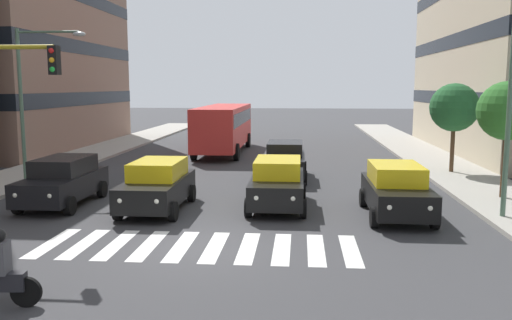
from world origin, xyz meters
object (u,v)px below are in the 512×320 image
at_px(car_2, 158,185).
at_px(car_row2_0, 285,160).
at_px(car_1, 278,183).
at_px(street_lamp_right, 32,88).
at_px(car_0, 396,190).
at_px(street_tree_1, 508,111).
at_px(street_tree_2, 454,108).
at_px(bus_behind_traffic, 224,124).
at_px(street_lamp_left, 495,69).
at_px(car_3, 63,181).

bearing_deg(car_2, car_row2_0, -122.55).
bearing_deg(car_1, street_lamp_right, -17.74).
height_order(car_0, car_1, same).
bearing_deg(street_lamp_right, car_row2_0, -166.94).
bearing_deg(street_tree_1, street_tree_2, -87.94).
height_order(street_tree_1, street_tree_2, street_tree_1).
relative_size(car_row2_0, street_tree_1, 1.03).
bearing_deg(street_tree_2, car_1, 43.65).
xyz_separation_m(car_row2_0, street_lamp_right, (10.67, 2.47, 3.32)).
xyz_separation_m(bus_behind_traffic, street_lamp_right, (6.45, 12.01, 2.34)).
relative_size(bus_behind_traffic, street_lamp_right, 1.61).
height_order(car_1, street_tree_2, street_tree_2).
bearing_deg(car_row2_0, street_tree_2, -166.75).
bearing_deg(car_2, street_lamp_right, -32.62).
bearing_deg(bus_behind_traffic, street_tree_2, 148.05).
xyz_separation_m(car_0, street_lamp_left, (-2.83, 0.29, 3.92)).
bearing_deg(car_1, car_0, 166.00).
xyz_separation_m(car_0, car_2, (8.08, -0.24, 0.00)).
bearing_deg(street_tree_1, car_row2_0, -26.58).
xyz_separation_m(car_0, car_row2_0, (3.86, -6.84, 0.00)).
distance_m(bus_behind_traffic, street_lamp_right, 13.84).
relative_size(car_1, street_lamp_right, 0.68).
xyz_separation_m(car_3, street_tree_1, (-16.10, -1.96, 2.48)).
height_order(bus_behind_traffic, street_lamp_left, street_lamp_left).
height_order(car_2, bus_behind_traffic, bus_behind_traffic).
bearing_deg(street_tree_1, car_1, 11.70).
relative_size(car_1, street_tree_1, 1.03).
bearing_deg(car_0, street_tree_2, -115.57).
relative_size(street_lamp_left, street_tree_1, 1.77).
bearing_deg(car_3, car_2, 171.99).
relative_size(car_1, bus_behind_traffic, 0.42).
bearing_deg(car_row2_0, street_lamp_right, 13.06).
relative_size(street_lamp_left, street_lamp_right, 1.17).
bearing_deg(car_0, car_row2_0, -60.57).
relative_size(car_3, street_lamp_right, 0.68).
xyz_separation_m(car_1, bus_behind_traffic, (4.13, -15.40, 0.97)).
xyz_separation_m(car_row2_0, street_tree_2, (-8.04, -1.89, 2.36)).
distance_m(car_1, street_tree_2, 11.48).
height_order(car_3, street_lamp_right, street_lamp_right).
distance_m(car_1, bus_behind_traffic, 15.97).
height_order(car_row2_0, street_tree_1, street_tree_1).
bearing_deg(car_2, street_tree_2, -145.27).
xyz_separation_m(car_2, street_lamp_right, (6.45, -4.13, 3.32)).
height_order(car_2, street_lamp_right, street_lamp_right).
height_order(street_lamp_left, street_lamp_right, street_lamp_left).
xyz_separation_m(car_row2_0, street_lamp_left, (-6.69, 7.13, 3.92)).
bearing_deg(car_1, street_tree_1, -168.30).
relative_size(car_3, street_lamp_left, 0.58).
bearing_deg(car_3, bus_behind_traffic, -103.05).
relative_size(car_row2_0, street_lamp_right, 0.68).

